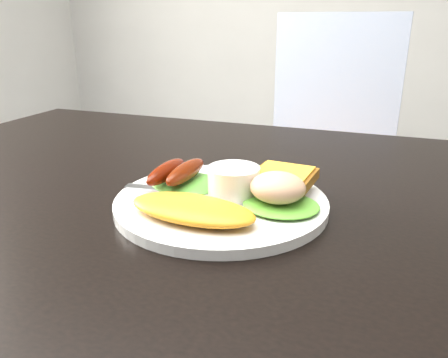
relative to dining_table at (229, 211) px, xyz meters
name	(u,v)px	position (x,y,z in m)	size (l,w,h in m)	color
dining_table	(229,211)	(0.00, 0.00, 0.00)	(1.20, 0.80, 0.04)	black
dining_chair	(322,178)	(0.00, 0.96, -0.28)	(0.45, 0.45, 0.05)	#9F684F
person	(282,75)	(-0.12, 0.79, 0.08)	(0.58, 0.39, 1.62)	navy
plate	(221,202)	(0.00, -0.03, 0.03)	(0.25, 0.25, 0.01)	white
lettuce_left	(187,183)	(-0.05, -0.01, 0.04)	(0.09, 0.08, 0.01)	#3F8F26
lettuce_right	(281,205)	(0.08, -0.04, 0.04)	(0.09, 0.08, 0.01)	green
omelette	(192,209)	(-0.01, -0.10, 0.04)	(0.14, 0.07, 0.02)	orange
sausage_a	(166,171)	(-0.07, -0.02, 0.05)	(0.02, 0.09, 0.02)	#5D0705
sausage_b	(186,172)	(-0.05, -0.02, 0.05)	(0.02, 0.09, 0.02)	#662000
ramekin	(234,182)	(0.01, -0.02, 0.05)	(0.06, 0.06, 0.04)	white
toast_a	(264,178)	(0.04, 0.03, 0.04)	(0.06, 0.06, 0.01)	brown
toast_b	(283,177)	(0.07, 0.01, 0.05)	(0.07, 0.07, 0.01)	#8D5B15
potato_salad	(278,187)	(0.07, -0.04, 0.06)	(0.06, 0.06, 0.03)	beige
fork	(192,192)	(-0.03, -0.03, 0.03)	(0.17, 0.01, 0.00)	#ADAFB7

